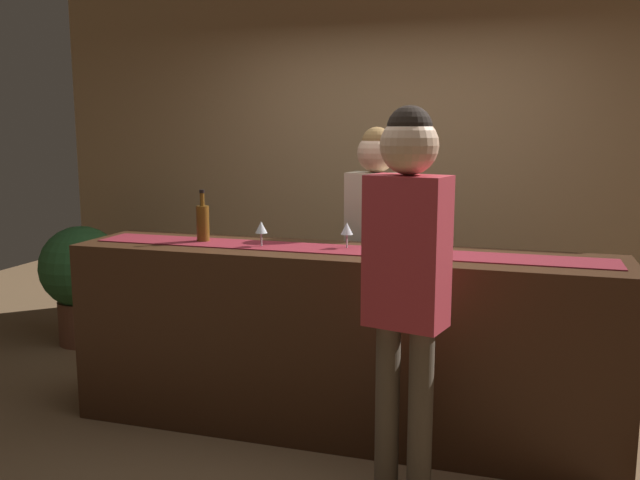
{
  "coord_description": "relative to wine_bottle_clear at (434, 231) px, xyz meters",
  "views": [
    {
      "loc": [
        0.95,
        -3.46,
        1.69
      ],
      "look_at": [
        -0.11,
        0.0,
        1.08
      ],
      "focal_mm": 37.81,
      "sensor_mm": 36.0,
      "label": 1
    }
  ],
  "objects": [
    {
      "name": "bar_counter",
      "position": [
        -0.5,
        -0.1,
        -0.63
      ],
      "size": [
        2.99,
        0.6,
        1.03
      ],
      "primitive_type": "cube",
      "color": "#3D2314",
      "rests_on": "ground"
    },
    {
      "name": "wine_glass_mid_counter",
      "position": [
        -0.93,
        -0.13,
        -0.01
      ],
      "size": [
        0.07,
        0.07,
        0.14
      ],
      "color": "silver",
      "rests_on": "bar_counter"
    },
    {
      "name": "bartender",
      "position": [
        -0.42,
        0.48,
        -0.1
      ],
      "size": [
        0.37,
        0.26,
        1.69
      ],
      "rotation": [
        0.0,
        0.0,
        2.97
      ],
      "color": "#26262B",
      "rests_on": "ground"
    },
    {
      "name": "ground_plane",
      "position": [
        -0.5,
        -0.1,
        -1.15
      ],
      "size": [
        10.0,
        10.0,
        0.0
      ],
      "primitive_type": "plane",
      "color": "brown"
    },
    {
      "name": "counter_runner_cloth",
      "position": [
        -0.5,
        -0.1,
        -0.11
      ],
      "size": [
        2.84,
        0.28,
        0.01
      ],
      "primitive_type": "cube",
      "color": "maroon",
      "rests_on": "bar_counter"
    },
    {
      "name": "wine_bottle_amber",
      "position": [
        -1.32,
        -0.07,
        0.0
      ],
      "size": [
        0.07,
        0.07,
        0.3
      ],
      "color": "brown",
      "rests_on": "bar_counter"
    },
    {
      "name": "back_wall",
      "position": [
        -0.5,
        1.8,
        0.3
      ],
      "size": [
        6.0,
        0.12,
        2.9
      ],
      "primitive_type": "cube",
      "color": "tan",
      "rests_on": "ground"
    },
    {
      "name": "customer_sipping",
      "position": [
        -0.02,
        -0.73,
        -0.03
      ],
      "size": [
        0.38,
        0.27,
        1.78
      ],
      "rotation": [
        0.0,
        0.0,
        -0.24
      ],
      "color": "brown",
      "rests_on": "ground"
    },
    {
      "name": "wine_glass_near_customer",
      "position": [
        -0.47,
        -0.04,
        -0.01
      ],
      "size": [
        0.07,
        0.07,
        0.14
      ],
      "color": "silver",
      "rests_on": "bar_counter"
    },
    {
      "name": "wine_bottle_clear",
      "position": [
        0.0,
        0.0,
        0.0
      ],
      "size": [
        0.07,
        0.07,
        0.3
      ],
      "color": "#B2C6C1",
      "rests_on": "bar_counter"
    },
    {
      "name": "potted_plant_tall",
      "position": [
        -2.83,
        0.82,
        -0.61
      ],
      "size": [
        0.64,
        0.64,
        0.93
      ],
      "color": "brown",
      "rests_on": "ground"
    }
  ]
}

